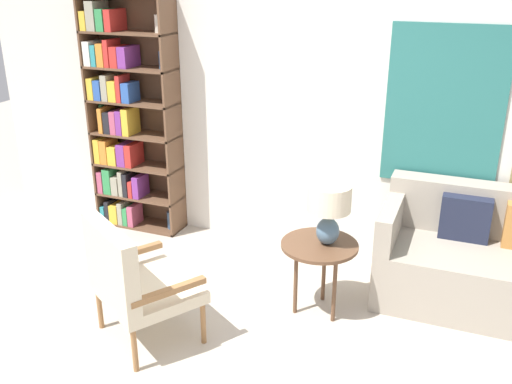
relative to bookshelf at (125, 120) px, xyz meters
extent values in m
plane|color=#B2A899|center=(1.70, -1.84, -1.05)|extent=(14.00, 14.00, 0.00)
cube|color=silver|center=(1.70, 0.19, 0.30)|extent=(6.40, 0.06, 2.70)
cube|color=#286B66|center=(2.78, 0.15, 0.32)|extent=(0.88, 0.02, 1.24)
cube|color=brown|center=(-0.31, 0.01, 0.03)|extent=(0.02, 0.30, 2.15)
cube|color=brown|center=(0.51, 0.01, 0.03)|extent=(0.02, 0.30, 2.15)
cube|color=brown|center=(0.10, 0.01, -1.04)|extent=(0.84, 0.30, 0.02)
cube|color=brown|center=(0.10, 0.15, 0.03)|extent=(0.84, 0.01, 2.15)
cube|color=brown|center=(0.10, 0.01, -0.74)|extent=(0.84, 0.30, 0.02)
cube|color=teal|center=(-0.27, -0.04, -0.95)|extent=(0.04, 0.19, 0.16)
cube|color=black|center=(-0.22, -0.03, -0.92)|extent=(0.05, 0.20, 0.22)
cube|color=gold|center=(-0.15, -0.04, -0.94)|extent=(0.09, 0.18, 0.19)
cube|color=gray|center=(-0.07, -0.01, -0.92)|extent=(0.05, 0.24, 0.22)
cube|color=#338C4C|center=(-0.01, -0.04, -0.94)|extent=(0.05, 0.18, 0.18)
cube|color=#B24C6B|center=(0.05, -0.04, -0.93)|extent=(0.06, 0.19, 0.20)
cylinder|color=#334C6B|center=(0.43, 0.01, -0.94)|extent=(0.09, 0.09, 0.17)
cube|color=brown|center=(0.10, 0.01, -0.43)|extent=(0.84, 0.30, 0.02)
cube|color=#B24C6B|center=(-0.27, -0.03, -0.62)|extent=(0.06, 0.20, 0.21)
cube|color=#338C4C|center=(-0.19, -0.01, -0.60)|extent=(0.08, 0.24, 0.25)
cube|color=gray|center=(-0.10, -0.02, -0.64)|extent=(0.07, 0.23, 0.18)
cube|color=gray|center=(-0.03, -0.03, -0.60)|extent=(0.04, 0.21, 0.25)
cube|color=black|center=(0.02, -0.04, -0.61)|extent=(0.04, 0.19, 0.23)
cube|color=red|center=(0.07, -0.01, -0.65)|extent=(0.04, 0.24, 0.16)
cube|color=#7A338C|center=(0.13, -0.03, -0.62)|extent=(0.06, 0.20, 0.21)
cube|color=brown|center=(0.10, 0.01, -0.13)|extent=(0.84, 0.30, 0.02)
cube|color=gold|center=(-0.26, -0.03, -0.31)|extent=(0.06, 0.20, 0.23)
cube|color=orange|center=(-0.19, -0.03, -0.31)|extent=(0.07, 0.21, 0.23)
cube|color=gold|center=(-0.10, -0.03, -0.33)|extent=(0.09, 0.21, 0.17)
cube|color=#7A338C|center=(0.00, -0.03, -0.32)|extent=(0.09, 0.20, 0.21)
cube|color=red|center=(0.08, -0.02, -0.32)|extent=(0.07, 0.23, 0.21)
cube|color=brown|center=(0.10, 0.01, 0.18)|extent=(0.84, 0.30, 0.02)
cylinder|color=#194723|center=(-0.25, 0.01, 0.00)|extent=(0.06, 0.06, 0.24)
cube|color=orange|center=(-0.19, -0.02, 0.00)|extent=(0.04, 0.23, 0.23)
cube|color=black|center=(-0.12, -0.04, -0.02)|extent=(0.07, 0.19, 0.20)
cube|color=#B24C6B|center=(-0.05, -0.02, -0.01)|extent=(0.06, 0.22, 0.21)
cube|color=#7A338C|center=(0.01, -0.02, -0.01)|extent=(0.06, 0.22, 0.22)
cube|color=gold|center=(0.08, -0.03, 0.01)|extent=(0.07, 0.21, 0.25)
cube|color=brown|center=(0.10, 0.01, 0.48)|extent=(0.84, 0.30, 0.02)
cube|color=gold|center=(-0.26, -0.02, 0.28)|extent=(0.06, 0.23, 0.19)
cube|color=#2D56A8|center=(-0.19, -0.02, 0.28)|extent=(0.07, 0.22, 0.18)
cube|color=gray|center=(-0.11, -0.05, 0.30)|extent=(0.06, 0.17, 0.23)
cube|color=gold|center=(-0.03, -0.05, 0.28)|extent=(0.08, 0.17, 0.18)
cube|color=red|center=(0.04, -0.04, 0.31)|extent=(0.04, 0.18, 0.24)
cube|color=#2D56A8|center=(0.11, -0.04, 0.28)|extent=(0.08, 0.19, 0.18)
cube|color=brown|center=(0.10, 0.01, 0.79)|extent=(0.84, 0.30, 0.02)
cube|color=silver|center=(-0.26, -0.03, 0.60)|extent=(0.07, 0.21, 0.21)
cube|color=teal|center=(-0.19, -0.02, 0.58)|extent=(0.05, 0.23, 0.18)
cube|color=orange|center=(-0.12, -0.04, 0.59)|extent=(0.07, 0.19, 0.20)
cube|color=red|center=(-0.05, -0.03, 0.61)|extent=(0.05, 0.21, 0.24)
cube|color=red|center=(0.02, -0.01, 0.58)|extent=(0.08, 0.24, 0.18)
cube|color=#7A338C|center=(0.10, -0.01, 0.58)|extent=(0.08, 0.25, 0.18)
cylinder|color=#334C6B|center=(0.44, 0.01, 0.57)|extent=(0.08, 0.08, 0.15)
cube|color=gold|center=(-0.26, -0.01, 0.88)|extent=(0.06, 0.25, 0.16)
cube|color=gray|center=(-0.18, -0.02, 0.92)|extent=(0.09, 0.23, 0.25)
cube|color=#338C4C|center=(-0.09, -0.03, 0.89)|extent=(0.07, 0.20, 0.19)
cube|color=red|center=(-0.01, 0.00, 0.89)|extent=(0.06, 0.25, 0.18)
cylinder|color=beige|center=(0.43, 0.01, 0.87)|extent=(0.09, 0.09, 0.15)
cylinder|color=olive|center=(1.51, -1.47, -0.89)|extent=(0.04, 0.04, 0.32)
cylinder|color=olive|center=(1.03, -1.17, -0.89)|extent=(0.04, 0.04, 0.32)
cylinder|color=olive|center=(1.24, -1.89, -0.89)|extent=(0.04, 0.04, 0.32)
cylinder|color=olive|center=(0.76, -1.58, -0.89)|extent=(0.04, 0.04, 0.32)
cube|color=beige|center=(1.13, -1.53, -0.69)|extent=(0.86, 0.84, 0.08)
cube|color=beige|center=(1.01, -1.73, -0.41)|extent=(0.60, 0.44, 0.48)
cube|color=olive|center=(1.39, -1.69, -0.55)|extent=(0.32, 0.46, 0.04)
cube|color=olive|center=(0.88, -1.36, -0.55)|extent=(0.32, 0.46, 0.04)
cube|color=#9E9384|center=(3.27, -0.30, -0.83)|extent=(1.61, 0.81, 0.45)
cube|color=#9E9384|center=(3.27, 0.01, -0.40)|extent=(1.61, 0.20, 0.40)
cube|color=#9E9384|center=(2.53, -0.30, -0.46)|extent=(0.12, 0.81, 0.28)
cube|color=#1E2338|center=(3.05, -0.14, -0.43)|extent=(0.36, 0.12, 0.34)
cylinder|color=brown|center=(2.11, -0.82, -0.51)|extent=(0.55, 0.55, 0.02)
cylinder|color=brown|center=(2.11, -0.66, -0.79)|extent=(0.03, 0.03, 0.53)
cylinder|color=brown|center=(1.97, -0.90, -0.79)|extent=(0.03, 0.03, 0.53)
cylinder|color=brown|center=(2.26, -0.90, -0.79)|extent=(0.03, 0.03, 0.53)
ellipsoid|color=slate|center=(2.16, -0.80, -0.40)|extent=(0.16, 0.16, 0.20)
cylinder|color=tan|center=(2.16, -0.80, -0.27)|extent=(0.02, 0.02, 0.06)
cylinder|color=beige|center=(2.16, -0.80, -0.15)|extent=(0.30, 0.30, 0.19)
camera|label=1|loc=(3.02, -4.34, 1.32)|focal=40.00mm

